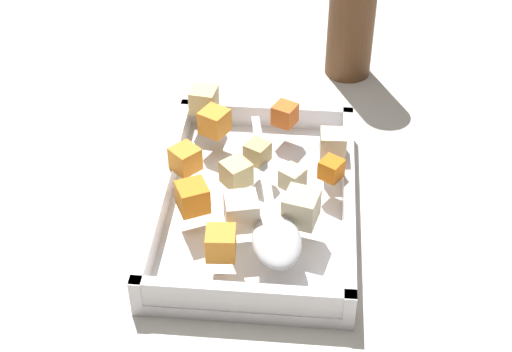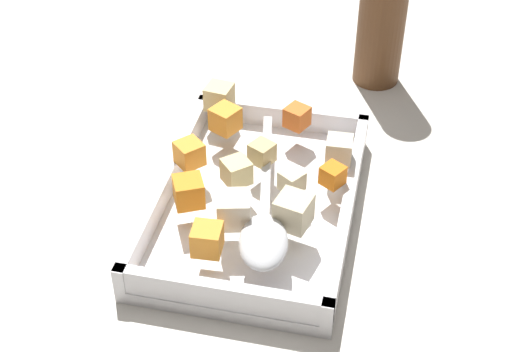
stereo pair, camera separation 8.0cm
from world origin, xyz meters
name	(u,v)px [view 1 (the left image)]	position (x,y,z in m)	size (l,w,h in m)	color
ground_plane	(248,213)	(0.00, 0.00, 0.00)	(4.00, 4.00, 0.00)	beige
baking_dish	(256,204)	(0.00, 0.01, 0.01)	(0.31, 0.21, 0.04)	silver
carrot_chunk_near_spoon	(193,197)	(0.04, -0.05, 0.06)	(0.03, 0.03, 0.03)	orange
carrot_chunk_heap_side	(331,169)	(-0.02, 0.09, 0.05)	(0.02, 0.02, 0.02)	orange
carrot_chunk_near_left	(185,159)	(-0.02, -0.07, 0.06)	(0.03, 0.03, 0.03)	orange
carrot_chunk_corner_sw	(221,243)	(0.11, -0.02, 0.06)	(0.03, 0.03, 0.03)	orange
carrot_chunk_corner_nw	(214,122)	(-0.09, -0.05, 0.06)	(0.03, 0.03, 0.03)	orange
carrot_chunk_under_handle	(285,114)	(-0.12, 0.03, 0.06)	(0.03, 0.03, 0.03)	orange
potato_chunk_front_center	(236,175)	(0.00, -0.01, 0.06)	(0.03, 0.03, 0.03)	#E0CC89
potato_chunk_far_right	(301,208)	(0.05, 0.06, 0.06)	(0.03, 0.03, 0.03)	beige
potato_chunk_mid_left	(292,180)	(0.00, 0.05, 0.05)	(0.02, 0.02, 0.02)	beige
potato_chunk_back_center	(204,100)	(-0.13, -0.07, 0.06)	(0.03, 0.03, 0.03)	#E0CC89
potato_chunk_corner_se	(257,152)	(-0.04, 0.01, 0.06)	(0.02, 0.02, 0.02)	tan
parsnip_chunk_heap_top	(333,144)	(-0.06, 0.09, 0.06)	(0.03, 0.03, 0.03)	beige
parsnip_chunk_center	(245,212)	(0.06, 0.00, 0.06)	(0.03, 0.03, 0.03)	silver
serving_spoon	(275,231)	(0.08, 0.04, 0.05)	(0.26, 0.08, 0.02)	silver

